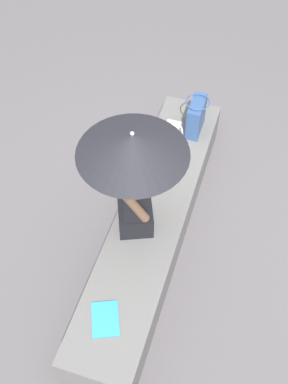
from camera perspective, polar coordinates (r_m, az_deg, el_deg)
ground_plane at (r=4.55m, az=0.92°, el=-5.31°), size 14.00×14.00×0.00m
stone_bench at (r=4.38m, az=0.96°, el=-3.87°), size 2.95×0.58×0.41m
person_seated at (r=3.84m, az=-1.09°, el=-0.30°), size 0.51×0.39×0.90m
parasol at (r=3.40m, az=-1.35°, el=5.57°), size 0.82×0.82×1.08m
handbag_black at (r=4.52m, az=2.98°, el=5.77°), size 0.32×0.23×0.31m
tote_bag_canvas at (r=4.75m, az=6.11°, el=8.81°), size 0.31×0.23×0.37m
magazine at (r=3.74m, az=-4.54°, el=-14.58°), size 0.34×0.29×0.01m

